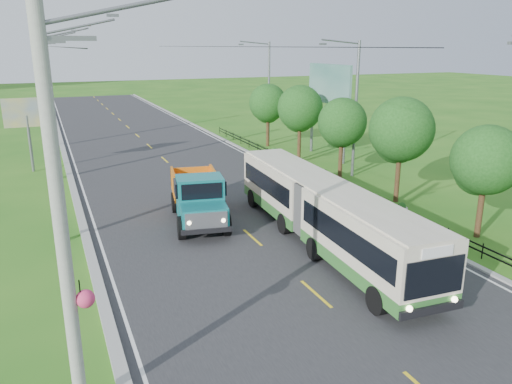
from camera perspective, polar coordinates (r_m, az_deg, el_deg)
ground at (r=18.58m, az=6.86°, el=-11.52°), size 240.00×240.00×0.00m
road at (r=36.20m, az=-8.96°, el=2.37°), size 14.00×120.00×0.02m
curb_left at (r=35.23m, az=-20.38°, el=1.25°), size 0.40×120.00×0.15m
curb_right at (r=38.48m, az=1.41°, el=3.46°), size 0.30×120.00×0.10m
edge_line_left at (r=35.26m, az=-19.48°, el=1.26°), size 0.12×120.00×0.00m
edge_line_right at (r=38.29m, az=0.73°, el=3.36°), size 0.12×120.00×0.00m
centre_dash at (r=18.57m, az=6.86°, el=-11.46°), size 0.12×2.20×0.00m
railing_right at (r=33.61m, az=6.96°, el=1.87°), size 0.04×40.00×0.60m
pole_nearest at (r=11.75m, az=-21.17°, el=-3.23°), size 3.51×0.44×10.00m
pole_near at (r=23.42m, az=-22.61°, el=6.39°), size 3.51×0.32×10.00m
pole_mid at (r=35.33m, az=-23.02°, el=9.32°), size 3.51×0.32×10.00m
pole_far at (r=47.28m, az=-23.23°, el=10.78°), size 3.51×0.32×10.00m
tree_second at (r=24.97m, az=24.68°, el=3.01°), size 3.18×3.26×5.30m
tree_third at (r=29.16m, az=16.17°, el=6.53°), size 3.60×3.62×6.00m
tree_fourth at (r=34.03m, az=9.77°, el=7.59°), size 3.24×3.31×5.40m
tree_fifth at (r=39.12m, az=5.03°, el=9.28°), size 3.48×3.52×5.80m
tree_back at (r=44.50m, az=1.36°, el=9.93°), size 3.30×3.36×5.50m
streetlight_mid at (r=34.17m, az=11.14°, el=9.78°), size 3.02×0.20×9.07m
streetlight_far at (r=46.39m, az=1.31°, el=11.75°), size 3.02×0.20×9.07m
planter_near at (r=27.64m, az=16.29°, el=-1.93°), size 0.64×0.64×0.67m
planter_mid at (r=33.91m, az=7.84°, el=1.94°), size 0.64×0.64×0.67m
planter_far at (r=40.80m, az=2.11°, el=4.54°), size 0.64×0.64×0.67m
billboard_left at (r=38.46m, az=-24.73°, el=7.76°), size 3.00×0.20×5.20m
billboard_right at (r=40.05m, az=8.33°, el=11.48°), size 0.24×6.00×7.30m
bus at (r=22.30m, az=7.71°, el=-1.88°), size 3.17×14.96×2.87m
dump_truck at (r=25.22m, az=-6.64°, el=-0.27°), size 3.36×6.50×2.61m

